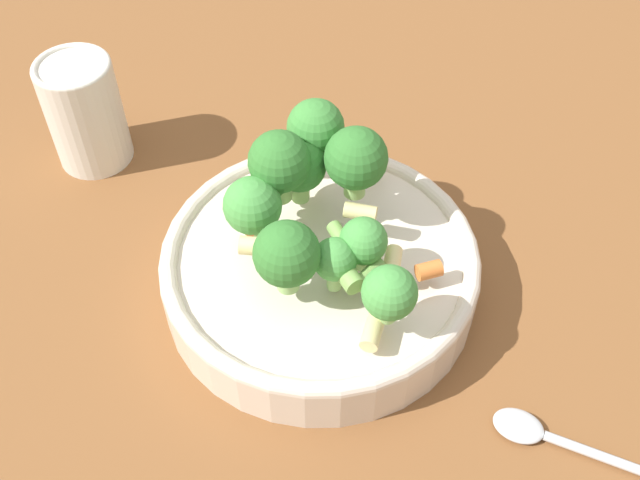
{
  "coord_description": "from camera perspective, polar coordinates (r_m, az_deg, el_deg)",
  "views": [
    {
      "loc": [
        0.28,
        -0.24,
        0.49
      ],
      "look_at": [
        0.0,
        0.0,
        0.06
      ],
      "focal_mm": 42.0,
      "sensor_mm": 36.0,
      "label": 1
    }
  ],
  "objects": [
    {
      "name": "bowl",
      "position": [
        0.59,
        0.0,
        -2.2
      ],
      "size": [
        0.25,
        0.25,
        0.05
      ],
      "color": "beige",
      "rests_on": "ground_plane"
    },
    {
      "name": "spoon",
      "position": [
        0.56,
        18.83,
        -14.67
      ],
      "size": [
        0.17,
        0.1,
        0.01
      ],
      "rotation": [
        0.0,
        0.0,
        9.89
      ],
      "color": "silver",
      "rests_on": "ground_plane"
    },
    {
      "name": "ground_plane",
      "position": [
        0.61,
        0.0,
        -3.72
      ],
      "size": [
        3.0,
        3.0,
        0.0
      ],
      "primitive_type": "plane",
      "color": "brown"
    },
    {
      "name": "pasta_salad",
      "position": [
        0.55,
        -0.59,
        3.39
      ],
      "size": [
        0.19,
        0.16,
        0.08
      ],
      "color": "#8CB766",
      "rests_on": "bowl"
    },
    {
      "name": "cup",
      "position": [
        0.71,
        -17.51,
        9.34
      ],
      "size": [
        0.07,
        0.07,
        0.1
      ],
      "color": "silver",
      "rests_on": "ground_plane"
    }
  ]
}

